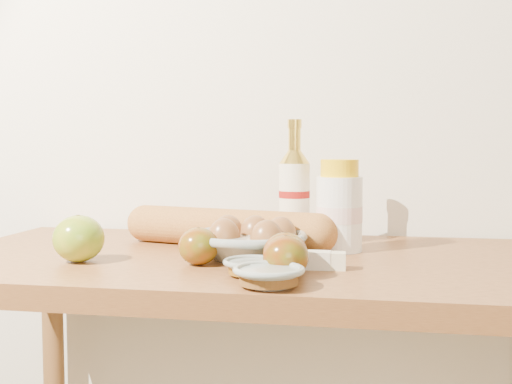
% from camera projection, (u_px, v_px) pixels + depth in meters
% --- Properties ---
extents(back_wall, '(3.50, 0.02, 2.60)m').
position_uv_depth(back_wall, '(285.00, 59.00, 1.47)').
color(back_wall, '#EFE5CF').
rests_on(back_wall, ground).
extents(table, '(1.20, 0.60, 0.90)m').
position_uv_depth(table, '(259.00, 322.00, 1.19)').
color(table, '#965E30').
rests_on(table, ground).
extents(bourbon_bottle, '(0.07, 0.07, 0.25)m').
position_uv_depth(bourbon_bottle, '(294.00, 195.00, 1.28)').
color(bourbon_bottle, '#EDE3C8').
rests_on(bourbon_bottle, table).
extents(cream_bottle, '(0.09, 0.09, 0.18)m').
position_uv_depth(cream_bottle, '(339.00, 209.00, 1.22)').
color(cream_bottle, white).
rests_on(cream_bottle, table).
extents(egg_bowl, '(0.23, 0.23, 0.07)m').
position_uv_depth(egg_bowl, '(249.00, 242.00, 1.15)').
color(egg_bowl, gray).
rests_on(egg_bowl, table).
extents(baguette, '(0.46, 0.18, 0.08)m').
position_uv_depth(baguette, '(227.00, 228.00, 1.27)').
color(baguette, '#C4813C').
rests_on(baguette, table).
extents(apple_yellowgreen, '(0.11, 0.11, 0.08)m').
position_uv_depth(apple_yellowgreen, '(79.00, 239.00, 1.11)').
color(apple_yellowgreen, '#A79D21').
rests_on(apple_yellowgreen, table).
extents(apple_redgreen_front, '(0.09, 0.09, 0.06)m').
position_uv_depth(apple_redgreen_front, '(199.00, 246.00, 1.09)').
color(apple_redgreen_front, '#931408').
rests_on(apple_redgreen_front, table).
extents(apple_redgreen_right, '(0.09, 0.09, 0.07)m').
position_uv_depth(apple_redgreen_right, '(285.00, 253.00, 1.02)').
color(apple_redgreen_right, maroon).
rests_on(apple_redgreen_right, table).
extents(sugar_bowl, '(0.13, 0.13, 0.03)m').
position_uv_depth(sugar_bowl, '(269.00, 276.00, 0.92)').
color(sugar_bowl, gray).
rests_on(sugar_bowl, table).
extents(syrup_bowl, '(0.10, 0.10, 0.03)m').
position_uv_depth(syrup_bowl, '(252.00, 267.00, 1.00)').
color(syrup_bowl, gray).
rests_on(syrup_bowl, table).
extents(butter_stick, '(0.10, 0.03, 0.03)m').
position_uv_depth(butter_stick, '(314.00, 260.00, 1.06)').
color(butter_stick, beige).
rests_on(butter_stick, table).
extents(apple_extra, '(0.09, 0.09, 0.07)m').
position_uv_depth(apple_extra, '(286.00, 256.00, 0.99)').
color(apple_extra, maroon).
rests_on(apple_extra, table).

